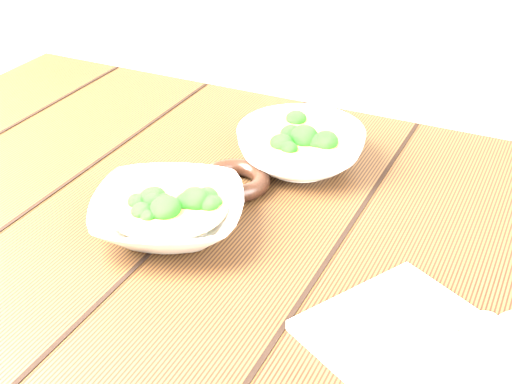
{
  "coord_description": "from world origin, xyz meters",
  "views": [
    {
      "loc": [
        0.4,
        -0.68,
        1.26
      ],
      "look_at": [
        0.07,
        0.01,
        0.8
      ],
      "focal_mm": 50.0,
      "sensor_mm": 36.0,
      "label": 1
    }
  ],
  "objects_px": {
    "soup_bowl_back": "(301,146)",
    "table": "(209,287)",
    "soup_bowl_front": "(168,213)",
    "napkin": "(422,350)",
    "trivet": "(234,181)"
  },
  "relations": [
    {
      "from": "soup_bowl_back",
      "to": "napkin",
      "type": "distance_m",
      "value": 0.41
    },
    {
      "from": "table",
      "to": "soup_bowl_back",
      "type": "distance_m",
      "value": 0.24
    },
    {
      "from": "soup_bowl_back",
      "to": "trivet",
      "type": "height_order",
      "value": "soup_bowl_back"
    },
    {
      "from": "table",
      "to": "soup_bowl_back",
      "type": "bearing_deg",
      "value": 72.01
    },
    {
      "from": "soup_bowl_front",
      "to": "napkin",
      "type": "relative_size",
      "value": 1.15
    },
    {
      "from": "soup_bowl_front",
      "to": "soup_bowl_back",
      "type": "bearing_deg",
      "value": 69.85
    },
    {
      "from": "soup_bowl_back",
      "to": "soup_bowl_front",
      "type": "bearing_deg",
      "value": -110.15
    },
    {
      "from": "table",
      "to": "soup_bowl_front",
      "type": "xyz_separation_m",
      "value": [
        -0.03,
        -0.05,
        0.15
      ]
    },
    {
      "from": "table",
      "to": "napkin",
      "type": "bearing_deg",
      "value": -22.53
    },
    {
      "from": "soup_bowl_back",
      "to": "napkin",
      "type": "bearing_deg",
      "value": -50.07
    },
    {
      "from": "table",
      "to": "trivet",
      "type": "bearing_deg",
      "value": 89.07
    },
    {
      "from": "table",
      "to": "trivet",
      "type": "xyz_separation_m",
      "value": [
        0.0,
        0.08,
        0.13
      ]
    },
    {
      "from": "soup_bowl_front",
      "to": "trivet",
      "type": "relative_size",
      "value": 2.48
    },
    {
      "from": "trivet",
      "to": "napkin",
      "type": "distance_m",
      "value": 0.38
    },
    {
      "from": "soup_bowl_back",
      "to": "table",
      "type": "bearing_deg",
      "value": -107.99
    }
  ]
}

